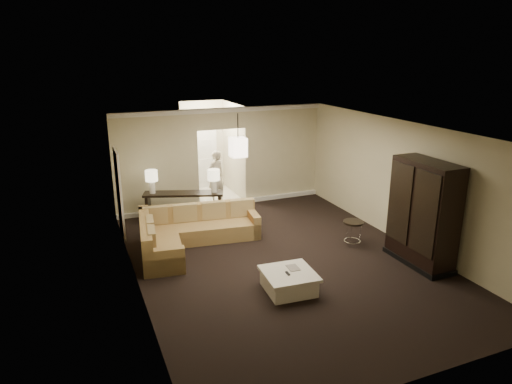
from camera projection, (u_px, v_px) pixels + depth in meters
name	position (u px, v px, depth m)	size (l,w,h in m)	color
ground	(283.00, 261.00, 9.69)	(8.00, 8.00, 0.00)	black
wall_back	(222.00, 158.00, 12.81)	(6.00, 0.04, 2.80)	beige
wall_front	(422.00, 289.00, 5.75)	(6.00, 0.04, 2.80)	beige
wall_left	(134.00, 218.00, 8.19)	(0.04, 8.00, 2.80)	beige
wall_right	(403.00, 183.00, 10.37)	(0.04, 8.00, 2.80)	beige
ceiling	(286.00, 130.00, 8.86)	(6.00, 8.00, 0.02)	white
crown_molding	(222.00, 110.00, 12.37)	(6.00, 0.10, 0.12)	white
baseboard	(224.00, 203.00, 13.16)	(6.00, 0.10, 0.12)	white
side_door	(119.00, 193.00, 10.77)	(0.05, 0.90, 2.10)	white
foyer	(209.00, 152.00, 14.03)	(1.44, 2.02, 2.80)	silver
sectional_sofa	(188.00, 232.00, 10.35)	(2.99, 2.28, 0.82)	brown
coffee_table	(289.00, 281.00, 8.44)	(1.00, 1.00, 0.39)	silver
console_table	(184.00, 204.00, 11.82)	(2.08, 1.11, 0.79)	black
armoire	(423.00, 216.00, 9.31)	(0.65, 1.53, 2.20)	black
drink_table	(353.00, 228.00, 10.37)	(0.47, 0.47, 0.58)	black
table_lamp_left	(152.00, 178.00, 11.57)	(0.31, 0.31, 0.60)	white
table_lamp_right	(214.00, 177.00, 11.65)	(0.31, 0.31, 0.60)	white
pendant_light	(238.00, 147.00, 11.50)	(0.38, 0.38, 1.09)	black
person	(216.00, 174.00, 13.19)	(0.62, 0.42, 1.73)	silver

